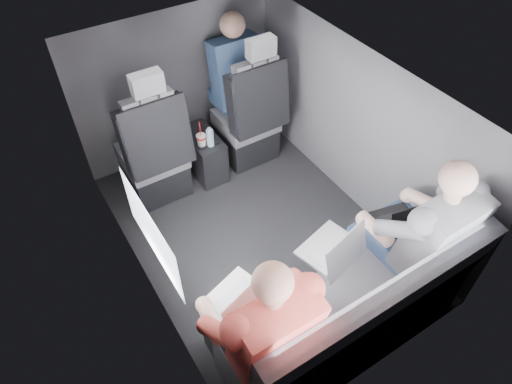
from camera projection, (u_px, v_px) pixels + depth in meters
floor at (257, 234)px, 3.65m from camera, size 2.60×2.60×0.00m
ceiling at (257, 89)px, 2.68m from camera, size 2.60×2.60×0.00m
panel_left at (135, 226)px, 2.83m from camera, size 0.02×2.60×1.35m
panel_right at (356, 130)px, 3.50m from camera, size 0.02×2.60×1.35m
panel_front at (177, 86)px, 3.93m from camera, size 1.80×0.02×1.35m
panel_back at (389, 316)px, 2.40m from camera, size 1.80×0.02×1.35m
side_window at (151, 233)px, 2.50m from camera, size 0.02×0.75×0.42m
seatbelt at (260, 92)px, 3.64m from camera, size 0.35×0.11×0.59m
front_seat_left at (155, 158)px, 3.69m from camera, size 0.52×0.58×1.26m
front_seat_right at (249, 122)px, 4.03m from camera, size 0.52×0.58×1.26m
center_console at (204, 154)px, 4.03m from camera, size 0.24×0.48×0.41m
rear_bench at (349, 316)px, 2.80m from camera, size 1.60×0.57×0.92m
soda_cup at (201, 140)px, 3.75m from camera, size 0.08×0.08×0.24m
water_bottle at (210, 137)px, 3.75m from camera, size 0.06×0.06×0.17m
laptop_white at (239, 300)px, 2.51m from camera, size 0.39×0.40×0.25m
laptop_silver at (334, 249)px, 2.75m from camera, size 0.41×0.40×0.26m
laptop_black at (399, 220)px, 2.92m from camera, size 0.33×0.32×0.22m
passenger_rear_left at (259, 325)px, 2.39m from camera, size 0.54×0.65×1.28m
passenger_rear_right at (417, 233)px, 2.81m from camera, size 0.55×0.66×1.30m
passenger_front_right at (234, 73)px, 3.93m from camera, size 0.42×0.42×0.86m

